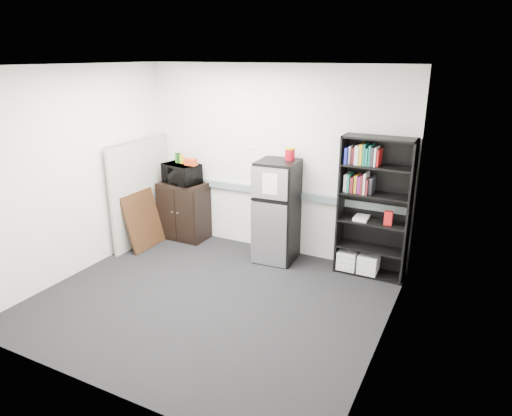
# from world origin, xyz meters

# --- Properties ---
(floor) EXTENTS (4.00, 4.00, 0.00)m
(floor) POSITION_xyz_m (0.00, 0.00, 0.00)
(floor) COLOR black
(floor) RESTS_ON ground
(wall_back) EXTENTS (4.00, 0.02, 2.70)m
(wall_back) POSITION_xyz_m (0.00, 1.75, 1.35)
(wall_back) COLOR white
(wall_back) RESTS_ON floor
(wall_right) EXTENTS (0.02, 3.50, 2.70)m
(wall_right) POSITION_xyz_m (2.00, 0.00, 1.35)
(wall_right) COLOR white
(wall_right) RESTS_ON floor
(wall_left) EXTENTS (0.02, 3.50, 2.70)m
(wall_left) POSITION_xyz_m (-2.00, 0.00, 1.35)
(wall_left) COLOR white
(wall_left) RESTS_ON floor
(ceiling) EXTENTS (4.00, 3.50, 0.02)m
(ceiling) POSITION_xyz_m (0.00, 0.00, 2.70)
(ceiling) COLOR white
(ceiling) RESTS_ON wall_back
(electrical_raceway) EXTENTS (3.92, 0.05, 0.10)m
(electrical_raceway) POSITION_xyz_m (0.00, 1.72, 0.90)
(electrical_raceway) COLOR gray
(electrical_raceway) RESTS_ON wall_back
(wall_note) EXTENTS (0.14, 0.00, 0.10)m
(wall_note) POSITION_xyz_m (-0.35, 1.74, 1.55)
(wall_note) COLOR white
(wall_note) RESTS_ON wall_back
(bookshelf) EXTENTS (0.90, 0.34, 1.85)m
(bookshelf) POSITION_xyz_m (1.51, 1.57, 0.97)
(bookshelf) COLOR black
(bookshelf) RESTS_ON floor
(cubicle_partition) EXTENTS (0.06, 1.30, 1.62)m
(cubicle_partition) POSITION_xyz_m (-1.90, 1.08, 0.81)
(cubicle_partition) COLOR #ACA898
(cubicle_partition) RESTS_ON floor
(cabinet) EXTENTS (0.73, 0.49, 0.91)m
(cabinet) POSITION_xyz_m (-1.42, 1.50, 0.46)
(cabinet) COLOR black
(cabinet) RESTS_ON floor
(microwave) EXTENTS (0.62, 0.48, 0.31)m
(microwave) POSITION_xyz_m (-1.42, 1.48, 1.07)
(microwave) COLOR black
(microwave) RESTS_ON cabinet
(snack_box_a) EXTENTS (0.07, 0.05, 0.15)m
(snack_box_a) POSITION_xyz_m (-1.50, 1.52, 1.29)
(snack_box_a) COLOR #28601B
(snack_box_a) RESTS_ON microwave
(snack_box_b) EXTENTS (0.07, 0.05, 0.15)m
(snack_box_b) POSITION_xyz_m (-1.49, 1.52, 1.29)
(snack_box_b) COLOR #0C360E
(snack_box_b) RESTS_ON microwave
(snack_box_c) EXTENTS (0.07, 0.06, 0.14)m
(snack_box_c) POSITION_xyz_m (-1.43, 1.52, 1.29)
(snack_box_c) COLOR gold
(snack_box_c) RESTS_ON microwave
(snack_bag) EXTENTS (0.18, 0.10, 0.10)m
(snack_bag) POSITION_xyz_m (-1.23, 1.47, 1.27)
(snack_bag) COLOR red
(snack_bag) RESTS_ON microwave
(refrigerator) EXTENTS (0.58, 0.61, 1.44)m
(refrigerator) POSITION_xyz_m (0.23, 1.42, 0.72)
(refrigerator) COLOR black
(refrigerator) RESTS_ON floor
(coffee_can) EXTENTS (0.14, 0.14, 0.19)m
(coffee_can) POSITION_xyz_m (0.35, 1.55, 1.54)
(coffee_can) COLOR #A80716
(coffee_can) RESTS_ON refrigerator
(framed_poster) EXTENTS (0.26, 0.68, 0.85)m
(framed_poster) POSITION_xyz_m (-1.77, 0.93, 0.44)
(framed_poster) COLOR black
(framed_poster) RESTS_ON floor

